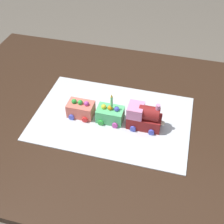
% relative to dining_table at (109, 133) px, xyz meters
% --- Properties ---
extents(ground_plane, '(8.00, 8.00, 0.00)m').
position_rel_dining_table_xyz_m(ground_plane, '(0.00, 0.00, -0.63)').
color(ground_plane, '#6B6054').
extents(dining_table, '(1.40, 1.00, 0.74)m').
position_rel_dining_table_xyz_m(dining_table, '(0.00, 0.00, 0.00)').
color(dining_table, '#382316').
rests_on(dining_table, ground).
extents(cake_board, '(0.60, 0.40, 0.00)m').
position_rel_dining_table_xyz_m(cake_board, '(-0.02, 0.02, 0.11)').
color(cake_board, silver).
rests_on(cake_board, dining_table).
extents(cake_locomotive, '(0.14, 0.08, 0.12)m').
position_rel_dining_table_xyz_m(cake_locomotive, '(-0.15, 0.03, 0.16)').
color(cake_locomotive, maroon).
rests_on(cake_locomotive, cake_board).
extents(cake_car_flatbed_mint_green, '(0.10, 0.08, 0.07)m').
position_rel_dining_table_xyz_m(cake_car_flatbed_mint_green, '(-0.02, 0.03, 0.14)').
color(cake_car_flatbed_mint_green, '#59CC7A').
rests_on(cake_car_flatbed_mint_green, cake_board).
extents(cake_car_tanker_coral, '(0.10, 0.08, 0.07)m').
position_rel_dining_table_xyz_m(cake_car_tanker_coral, '(0.10, 0.03, 0.14)').
color(cake_car_tanker_coral, '#F27260').
rests_on(cake_car_tanker_coral, cake_board).
extents(birthday_candle, '(0.01, 0.01, 0.06)m').
position_rel_dining_table_xyz_m(birthday_candle, '(-0.02, 0.03, 0.21)').
color(birthday_candle, '#66D872').
rests_on(birthday_candle, cake_car_flatbed_mint_green).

